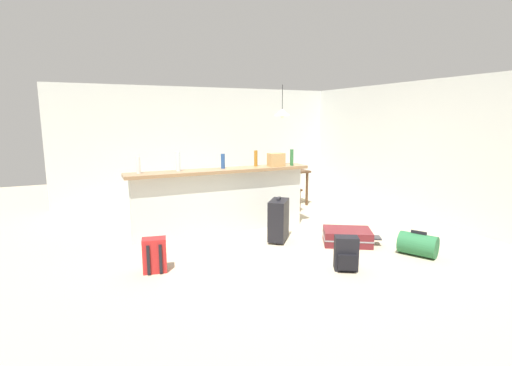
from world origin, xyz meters
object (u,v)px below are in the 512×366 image
Objects in this scene: dining_table at (279,174)px; suitcase_upright_black at (278,220)px; pendant_lamp at (282,112)px; backpack_red at (155,255)px; dining_chair_near_partition at (287,185)px; grocery_bag at (276,160)px; bottle_amber at (256,158)px; suitcase_flat_maroon at (347,237)px; duffel_bag_green at (418,244)px; backpack_black at (346,254)px; bottle_blue at (223,161)px; bottle_clear at (178,161)px; bottle_green at (292,157)px; bottle_white at (138,165)px.

dining_table is 1.64× the size of suitcase_upright_black.
dining_table is at bearing 62.01° from suitcase_upright_black.
pendant_lamp is 1.60× the size of backpack_red.
grocery_bag is at bearing -128.01° from dining_chair_near_partition.
bottle_amber reaches higher than backpack_red.
suitcase_upright_black is (1.90, 0.40, 0.13)m from backpack_red.
suitcase_upright_black is at bearing 147.36° from suitcase_flat_maroon.
duffel_bag_green is 1.34× the size of backpack_red.
pendant_lamp reaches higher than backpack_red.
bottle_amber reaches higher than suitcase_flat_maroon.
pendant_lamp is at bearing -4.74° from dining_table.
suitcase_upright_black reaches higher than backpack_black.
suitcase_upright_black is at bearing 137.48° from duffel_bag_green.
dining_table is at bearing 60.30° from grocery_bag.
dining_chair_near_partition is at bearing 51.99° from grocery_bag.
pendant_lamp reaches higher than bottle_blue.
bottle_amber is at bearing 123.55° from duffel_bag_green.
pendant_lamp is at bearing 74.44° from backpack_black.
bottle_amber is at bearing 3.83° from bottle_blue.
dining_chair_near_partition reaches higher than dining_table.
bottle_clear is 0.44× the size of suitcase_upright_black.
dining_chair_near_partition is 3.02m from duffel_bag_green.
bottle_blue is 2.24m from suitcase_flat_maroon.
backpack_black is at bearing -83.83° from bottle_amber.
bottle_green is 0.30× the size of dining_chair_near_partition.
grocery_bag is at bearing -3.05° from bottle_clear.
duffel_bag_green is 0.84× the size of suitcase_upright_black.
bottle_clear reaches higher than dining_chair_near_partition.
bottle_clear is 0.53× the size of duffel_bag_green.
bottle_green is 0.31× the size of suitcase_flat_maroon.
duffel_bag_green is at bearing -56.45° from bottle_amber.
bottle_amber is 0.39× the size of pendant_lamp.
duffel_bag_green is 1.96m from suitcase_upright_black.
grocery_bag is (0.31, -0.13, -0.02)m from bottle_amber.
backpack_black is at bearing -23.26° from backpack_red.
bottle_blue is 0.35× the size of pendant_lamp.
dining_table is 0.53m from dining_chair_near_partition.
bottle_white is 0.58m from bottle_clear.
pendant_lamp is at bearing 39.37° from backpack_red.
dining_chair_near_partition is 2.21× the size of backpack_black.
bottle_blue is (1.30, 0.00, -0.00)m from bottle_white.
backpack_red is (-2.49, -1.06, -0.98)m from bottle_green.
dining_table is (0.55, 1.50, -0.53)m from bottle_green.
bottle_green is 0.28m from grocery_bag.
pendant_lamp is 4.38m from backpack_red.
bottle_blue is at bearing 133.71° from duffel_bag_green.
bottle_green is (1.90, -0.13, -0.01)m from bottle_clear.
dining_chair_near_partition is at bearing 20.00° from bottle_clear.
bottle_blue is 1.96m from dining_chair_near_partition.
bottle_amber reaches higher than bottle_blue.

